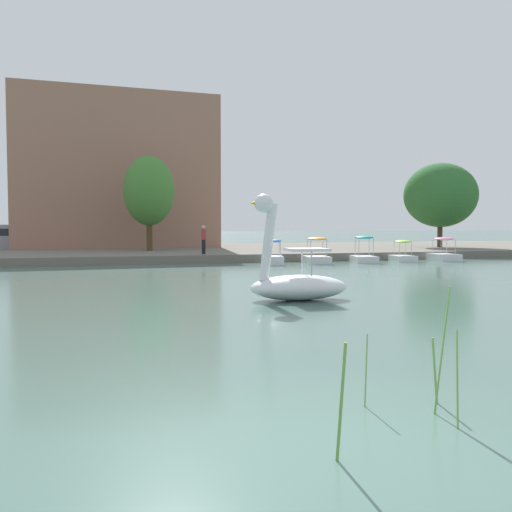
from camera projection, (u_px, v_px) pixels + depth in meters
ground_plane at (343, 444)px, 5.84m from camera, size 439.10×439.10×0.00m
shore_bank_far at (116, 252)px, 42.68m from camera, size 122.84×21.84×0.49m
swan_boat at (296, 280)px, 17.06m from camera, size 3.05×1.62×3.14m
pedal_boat_blue at (272, 257)px, 33.00m from camera, size 1.69×2.40×1.44m
pedal_boat_orange at (317, 256)px, 33.89m from camera, size 1.76×2.45×1.54m
pedal_boat_teal at (364, 255)px, 34.83m from camera, size 1.79×2.40×1.60m
pedal_boat_lime at (403, 255)px, 35.72m from camera, size 1.57×2.19×1.32m
pedal_boat_pink at (444, 253)px, 36.38m from camera, size 1.61×2.35×1.49m
tree_broadleaf_right at (441, 195)px, 45.87m from camera, size 7.71×7.56×6.71m
tree_broadleaf_behind_dock at (149, 191)px, 39.38m from camera, size 4.70×4.84×6.51m
person_on_path at (204, 238)px, 34.63m from camera, size 0.25×0.25×1.75m
parked_van at (11, 236)px, 42.23m from camera, size 4.51×1.91×1.79m
apartment_block at (113, 174)px, 47.76m from camera, size 16.04×11.06×12.03m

